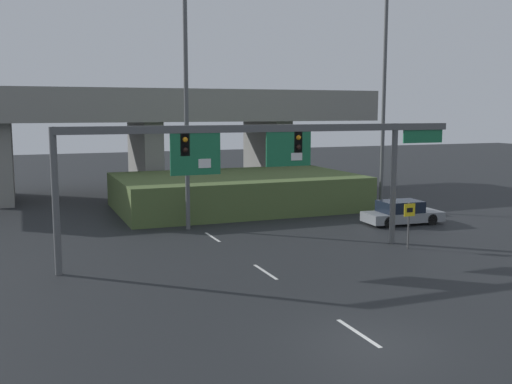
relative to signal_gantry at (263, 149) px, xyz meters
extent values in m
plane|color=black|center=(-0.96, -10.60, -4.82)|extent=(160.00, 160.00, 0.00)
cube|color=silver|center=(-0.96, -9.82, -4.82)|extent=(0.14, 2.40, 0.01)
cube|color=silver|center=(-0.96, -2.61, -4.82)|extent=(0.14, 2.40, 0.01)
cube|color=silver|center=(-0.96, 4.59, -4.82)|extent=(0.14, 2.40, 0.01)
cube|color=silver|center=(-0.96, 11.79, -4.82)|extent=(0.14, 2.40, 0.01)
cube|color=silver|center=(-0.96, 18.99, -4.82)|extent=(0.14, 2.40, 0.01)
cylinder|color=#515456|center=(-8.79, 0.02, -1.89)|extent=(0.28, 0.28, 5.87)
cylinder|color=#515456|center=(6.87, 0.02, -1.89)|extent=(0.28, 0.28, 5.87)
cube|color=#515456|center=(0.48, 0.02, 0.89)|extent=(18.53, 0.32, 0.32)
cube|color=black|center=(-3.57, 0.02, 0.26)|extent=(0.40, 0.28, 0.95)
sphere|color=orange|center=(-3.57, -0.15, 0.47)|extent=(0.22, 0.22, 0.22)
sphere|color=black|center=(-3.57, -0.15, 0.04)|extent=(0.22, 0.22, 0.22)
cube|color=black|center=(1.65, 0.02, 0.26)|extent=(0.40, 0.28, 0.95)
sphere|color=orange|center=(1.65, -0.15, 0.47)|extent=(0.22, 0.22, 0.22)
sphere|color=black|center=(1.65, -0.15, 0.04)|extent=(0.22, 0.22, 0.22)
cube|color=#196B42|center=(-3.11, -0.08, -0.15)|extent=(2.18, 0.08, 1.77)
cube|color=white|center=(-2.73, -0.13, -0.55)|extent=(0.54, 0.03, 0.39)
cube|color=#196B42|center=(1.20, -0.08, -0.04)|extent=(2.17, 0.08, 1.54)
cube|color=white|center=(1.58, -0.13, -0.38)|extent=(0.54, 0.03, 0.34)
cube|color=#196B42|center=(8.45, -0.04, 0.41)|extent=(2.27, 0.07, 0.64)
cylinder|color=#4C4C4C|center=(6.91, -1.25, -3.72)|extent=(0.08, 0.08, 2.21)
cube|color=yellow|center=(6.91, -1.30, -2.97)|extent=(0.60, 0.03, 0.60)
cube|color=black|center=(6.91, -1.32, -2.97)|extent=(0.33, 0.01, 0.21)
cylinder|color=#515456|center=(11.80, 8.54, 2.98)|extent=(0.24, 0.24, 15.61)
cylinder|color=#515456|center=(-1.57, 7.09, 3.96)|extent=(0.24, 0.24, 17.56)
cube|color=gray|center=(-0.96, 22.18, 1.58)|extent=(36.28, 9.30, 1.48)
cube|color=gray|center=(-0.96, 17.72, 2.77)|extent=(36.28, 0.40, 0.90)
cube|color=gray|center=(-11.24, 22.18, -1.99)|extent=(1.40, 7.44, 5.66)
cube|color=gray|center=(-0.96, 22.18, -1.99)|extent=(1.40, 7.44, 5.66)
cube|color=gray|center=(9.33, 22.18, -1.99)|extent=(1.40, 7.44, 5.66)
cube|color=#4C6033|center=(3.31, 12.79, -3.71)|extent=(15.64, 9.57, 2.23)
cube|color=gray|center=(10.35, 4.07, -4.39)|extent=(4.62, 2.08, 0.54)
cube|color=black|center=(10.17, 4.08, -3.79)|extent=(2.44, 1.78, 0.65)
cylinder|color=black|center=(11.79, 4.80, -4.50)|extent=(0.65, 0.25, 0.64)
cylinder|color=black|center=(11.71, 3.19, -4.50)|extent=(0.65, 0.25, 0.64)
cylinder|color=black|center=(8.99, 4.96, -4.50)|extent=(0.65, 0.25, 0.64)
cylinder|color=black|center=(8.91, 3.34, -4.50)|extent=(0.65, 0.25, 0.64)
camera|label=1|loc=(-9.94, -24.44, 1.70)|focal=42.00mm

